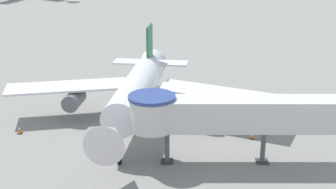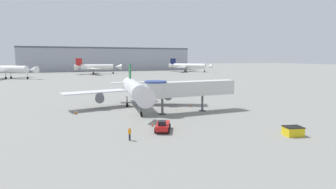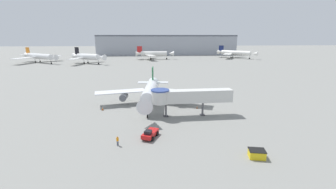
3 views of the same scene
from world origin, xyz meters
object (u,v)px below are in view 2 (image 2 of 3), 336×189
(jet_bridge, at_px, (184,89))
(traffic_cone_port_wing, at_px, (76,112))
(background_jet_black_tail, at_px, (11,70))
(background_jet_red_tail, at_px, (96,67))
(ground_crew_marshaller, at_px, (130,133))
(service_container_yellow, at_px, (293,131))
(pushback_tug_red, at_px, (163,126))
(background_jet_navy_tail, at_px, (188,66))
(main_airplane, at_px, (135,90))
(traffic_cone_starboard_wing, at_px, (191,105))
(traffic_cone_near_nose, at_px, (152,124))

(jet_bridge, distance_m, traffic_cone_port_wing, 21.09)
(jet_bridge, distance_m, background_jet_black_tail, 117.97)
(background_jet_red_tail, bearing_deg, background_jet_black_tail, 121.79)
(traffic_cone_port_wing, bearing_deg, ground_crew_marshaller, -72.44)
(service_container_yellow, bearing_deg, pushback_tug_red, 152.35)
(background_jet_black_tail, bearing_deg, background_jet_navy_tail, -43.95)
(traffic_cone_port_wing, height_order, ground_crew_marshaller, ground_crew_marshaller)
(pushback_tug_red, xyz_separation_m, ground_crew_marshaller, (-5.41, -2.60, 0.22))
(service_container_yellow, bearing_deg, traffic_cone_port_wing, 137.61)
(pushback_tug_red, distance_m, background_jet_navy_tail, 165.93)
(jet_bridge, xyz_separation_m, background_jet_red_tail, (-4.04, 133.15, -0.10))
(ground_crew_marshaller, relative_size, background_jet_red_tail, 0.05)
(main_airplane, bearing_deg, background_jet_black_tail, 118.08)
(traffic_cone_starboard_wing, height_order, ground_crew_marshaller, ground_crew_marshaller)
(main_airplane, distance_m, traffic_cone_starboard_wing, 12.59)
(background_jet_navy_tail, bearing_deg, service_container_yellow, -154.67)
(main_airplane, relative_size, jet_bridge, 1.62)
(traffic_cone_starboard_wing, bearing_deg, traffic_cone_near_nose, -134.78)
(pushback_tug_red, distance_m, background_jet_red_tail, 144.23)
(service_container_yellow, bearing_deg, traffic_cone_near_nose, 145.13)
(jet_bridge, xyz_separation_m, background_jet_navy_tail, (64.99, 137.84, -0.17))
(traffic_cone_port_wing, height_order, background_jet_red_tail, background_jet_red_tail)
(traffic_cone_starboard_wing, relative_size, background_jet_black_tail, 0.03)
(traffic_cone_port_wing, distance_m, traffic_cone_near_nose, 17.41)
(jet_bridge, height_order, pushback_tug_red, jet_bridge)
(ground_crew_marshaller, bearing_deg, background_jet_navy_tail, -152.24)
(jet_bridge, relative_size, background_jet_red_tail, 0.58)
(traffic_cone_near_nose, height_order, background_jet_navy_tail, background_jet_navy_tail)
(pushback_tug_red, distance_m, traffic_cone_port_wing, 20.29)
(background_jet_red_tail, relative_size, background_jet_navy_tail, 1.12)
(jet_bridge, distance_m, traffic_cone_starboard_wing, 7.61)
(background_jet_red_tail, distance_m, background_jet_navy_tail, 69.19)
(main_airplane, bearing_deg, traffic_cone_port_wing, -163.33)
(traffic_cone_near_nose, bearing_deg, traffic_cone_port_wing, 128.91)
(ground_crew_marshaller, relative_size, background_jet_navy_tail, 0.06)
(service_container_yellow, bearing_deg, main_airplane, 119.54)
(main_airplane, height_order, pushback_tug_red, main_airplane)
(jet_bridge, relative_size, traffic_cone_port_wing, 22.33)
(traffic_cone_starboard_wing, height_order, background_jet_red_tail, background_jet_red_tail)
(traffic_cone_port_wing, xyz_separation_m, background_jet_red_tail, (15.80, 127.42, 4.16))
(pushback_tug_red, height_order, background_jet_navy_tail, background_jet_navy_tail)
(jet_bridge, xyz_separation_m, background_jet_black_tail, (-48.66, 107.46, 0.05))
(ground_crew_marshaller, xyz_separation_m, background_jet_red_tail, (9.69, 146.72, 3.55))
(jet_bridge, height_order, background_jet_navy_tail, background_jet_navy_tail)
(ground_crew_marshaller, distance_m, background_jet_red_tail, 147.08)
(traffic_cone_port_wing, height_order, background_jet_navy_tail, background_jet_navy_tail)
(service_container_yellow, bearing_deg, background_jet_navy_tail, 69.94)
(jet_bridge, relative_size, background_jet_navy_tail, 0.64)
(ground_crew_marshaller, bearing_deg, main_airplane, -139.89)
(service_container_yellow, height_order, traffic_cone_port_wing, service_container_yellow)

